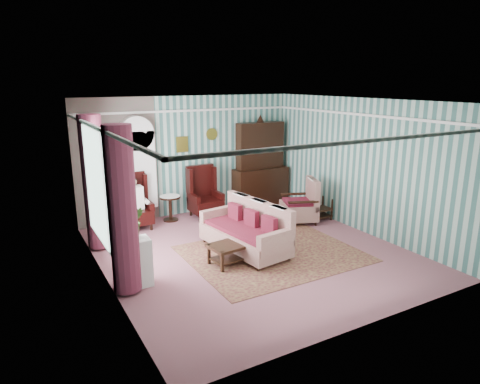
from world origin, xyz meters
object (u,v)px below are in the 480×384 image
wingback_right (205,192)px  bookcase (139,176)px  seated_woman (134,203)px  plant_stand (133,263)px  sofa (244,229)px  floral_armchair (299,204)px  nest_table (321,209)px  round_side_table (170,208)px  wingback_left (134,202)px  dresser_hutch (261,161)px  coffee_table (235,253)px

wingback_right → bookcase: bearing=165.4°
wingback_right → seated_woman: (-1.75, 0.00, -0.04)m
plant_stand → sofa: bearing=9.9°
sofa → floral_armchair: size_ratio=2.25×
bookcase → wingback_right: (1.50, -0.39, -0.50)m
nest_table → floral_armchair: floral_armchair is taller
nest_table → round_side_table: bearing=151.8°
seated_woman → plant_stand: seated_woman is taller
round_side_table → sofa: bearing=-76.6°
bookcase → wingback_right: size_ratio=1.79×
wingback_left → round_side_table: wingback_left is taller
sofa → nest_table: bearing=-80.9°
seated_woman → nest_table: 4.37m
nest_table → floral_armchair: bearing=168.5°
bookcase → dresser_hutch: bearing=-2.1°
bookcase → floral_armchair: 3.79m
nest_table → plant_stand: size_ratio=0.68×
coffee_table → wingback_right: bearing=76.1°
bookcase → coffee_table: size_ratio=2.31×
coffee_table → nest_table: bearing=21.6°
nest_table → plant_stand: (-4.87, -1.20, 0.13)m
seated_woman → round_side_table: 0.96m
seated_woman → nest_table: seated_woman is taller
wingback_left → wingback_right: (1.75, 0.00, 0.00)m
floral_armchair → coffee_table: floral_armchair is taller
wingback_right → floral_armchair: bearing=-39.3°
bookcase → seated_woman: (-0.25, -0.39, -0.53)m
bookcase → floral_armchair: bearing=-29.3°
plant_stand → bookcase: bearing=71.5°
bookcase → wingback_right: bearing=-14.6°
wingback_right → round_side_table: 0.92m
seated_woman → plant_stand: bearing=-106.2°
round_side_table → dresser_hutch: bearing=2.6°
bookcase → plant_stand: size_ratio=2.80×
sofa → floral_armchair: sofa is taller
dresser_hutch → round_side_table: dresser_hutch is taller
round_side_table → nest_table: (3.17, -1.70, -0.03)m
bookcase → coffee_table: bookcase is taller
sofa → bookcase: bearing=16.3°
wingback_right → seated_woman: wingback_right is taller
round_side_table → wingback_right: bearing=-10.0°
bookcase → seated_woman: bookcase is taller
wingback_right → floral_armchair: size_ratio=1.43×
seated_woman → round_side_table: (0.90, 0.15, -0.29)m
bookcase → dresser_hutch: dresser_hutch is taller
wingback_left → floral_armchair: (3.50, -1.43, -0.19)m
dresser_hutch → sofa: size_ratio=1.20×
dresser_hutch → wingback_right: bearing=-171.2°
seated_woman → sofa: (1.50, -2.35, -0.13)m
plant_stand → dresser_hutch: bearing=35.1°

